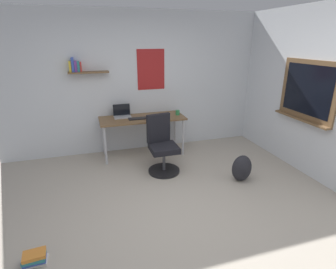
{
  "coord_description": "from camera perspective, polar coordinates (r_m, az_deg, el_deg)",
  "views": [
    {
      "loc": [
        -0.9,
        -2.58,
        2.09
      ],
      "look_at": [
        0.11,
        0.72,
        0.85
      ],
      "focal_mm": 28.5,
      "sensor_mm": 36.0,
      "label": 1
    }
  ],
  "objects": [
    {
      "name": "office_chair",
      "position": [
        4.38,
        -1.26,
        -2.88
      ],
      "size": [
        0.52,
        0.53,
        0.95
      ],
      "color": "black",
      "rests_on": "ground"
    },
    {
      "name": "desk",
      "position": [
        4.95,
        -5.48,
        2.86
      ],
      "size": [
        1.55,
        0.61,
        0.73
      ],
      "color": "brown",
      "rests_on": "ground"
    },
    {
      "name": "book_stack_on_floor",
      "position": [
        3.17,
        -26.62,
        -22.54
      ],
      "size": [
        0.23,
        0.18,
        0.13
      ],
      "color": "silver",
      "rests_on": "ground"
    },
    {
      "name": "wall_back",
      "position": [
        5.17,
        -6.96,
        10.84
      ],
      "size": [
        5.0,
        0.3,
        2.6
      ],
      "color": "silver",
      "rests_on": "ground"
    },
    {
      "name": "ground_plane",
      "position": [
        3.45,
        1.83,
        -17.65
      ],
      "size": [
        5.2,
        5.2,
        0.0
      ],
      "primitive_type": "plane",
      "color": "#ADA393",
      "rests_on": "ground"
    },
    {
      "name": "coffee_mug",
      "position": [
        5.07,
        2.06,
        4.71
      ],
      "size": [
        0.08,
        0.08,
        0.09
      ],
      "primitive_type": "cylinder",
      "color": "#338C4C",
      "rests_on": "desk"
    },
    {
      "name": "backpack",
      "position": [
        4.3,
        15.49,
        -6.96
      ],
      "size": [
        0.32,
        0.22,
        0.42
      ],
      "primitive_type": "ellipsoid",
      "color": "#232328",
      "rests_on": "ground"
    },
    {
      "name": "computer_mouse",
      "position": [
        4.9,
        -3.0,
        3.81
      ],
      "size": [
        0.1,
        0.06,
        0.03
      ],
      "primitive_type": "ellipsoid",
      "color": "#262628",
      "rests_on": "desk"
    },
    {
      "name": "laptop",
      "position": [
        5.0,
        -9.79,
        4.34
      ],
      "size": [
        0.31,
        0.21,
        0.23
      ],
      "color": "#ADAFB5",
      "rests_on": "desk"
    },
    {
      "name": "keyboard",
      "position": [
        4.84,
        -6.22,
        3.45
      ],
      "size": [
        0.37,
        0.13,
        0.02
      ],
      "primitive_type": "cube",
      "color": "black",
      "rests_on": "desk"
    }
  ]
}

